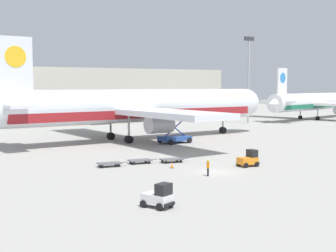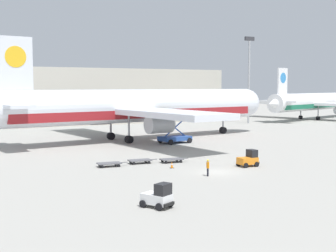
# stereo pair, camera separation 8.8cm
# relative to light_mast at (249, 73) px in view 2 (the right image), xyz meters

# --- Properties ---
(ground_plane) EXTENTS (400.00, 400.00, 0.00)m
(ground_plane) POSITION_rel_light_mast_xyz_m (-45.66, -53.94, -12.88)
(ground_plane) COLOR #9E9B93
(terminal_building) EXTENTS (90.00, 18.20, 14.00)m
(terminal_building) POSITION_rel_light_mast_xyz_m (-45.57, 20.61, -5.89)
(terminal_building) COLOR #BCB7A8
(terminal_building) RESTS_ON ground_plane
(light_mast) EXTENTS (2.80, 0.50, 22.12)m
(light_mast) POSITION_rel_light_mast_xyz_m (0.00, 0.00, 0.00)
(light_mast) COLOR #9EA0A5
(light_mast) RESTS_ON ground_plane
(airplane_main) EXTENTS (57.92, 48.63, 17.00)m
(airplane_main) POSITION_rel_light_mast_xyz_m (-41.07, -21.38, -7.04)
(airplane_main) COLOR silver
(airplane_main) RESTS_ON ground_plane
(airplane_distant) EXTENTS (47.21, 40.41, 14.26)m
(airplane_distant) POSITION_rel_light_mast_xyz_m (25.73, 2.80, -7.98)
(airplane_distant) COLOR white
(airplane_distant) RESTS_ON ground_plane
(scissor_lift_loader) EXTENTS (5.54, 3.95, 4.66)m
(scissor_lift_loader) POSITION_rel_light_mast_xyz_m (-37.03, -28.33, -11.05)
(scissor_lift_loader) COLOR #284C99
(scissor_lift_loader) RESTS_ON ground_plane
(baggage_tug_foreground) EXTENTS (2.45, 2.81, 2.00)m
(baggage_tug_foreground) POSITION_rel_light_mast_xyz_m (-58.21, -64.61, -12.00)
(baggage_tug_foreground) COLOR silver
(baggage_tug_foreground) RESTS_ON ground_plane
(baggage_tug_mid) EXTENTS (2.47, 1.66, 2.00)m
(baggage_tug_mid) POSITION_rel_light_mast_xyz_m (-40.12, -52.58, -12.00)
(baggage_tug_mid) COLOR orange
(baggage_tug_mid) RESTS_ON ground_plane
(baggage_dolly_lead) EXTENTS (3.76, 1.77, 0.48)m
(baggage_dolly_lead) POSITION_rel_light_mast_xyz_m (-55.01, -45.08, -12.49)
(baggage_dolly_lead) COLOR #56565B
(baggage_dolly_lead) RESTS_ON ground_plane
(baggage_dolly_second) EXTENTS (3.76, 1.77, 0.48)m
(baggage_dolly_second) POSITION_rel_light_mast_xyz_m (-50.82, -44.66, -12.49)
(baggage_dolly_second) COLOR #56565B
(baggage_dolly_second) RESTS_ON ground_plane
(baggage_dolly_third) EXTENTS (3.76, 1.77, 0.48)m
(baggage_dolly_third) POSITION_rel_light_mast_xyz_m (-46.95, -45.78, -12.49)
(baggage_dolly_third) COLOR #56565B
(baggage_dolly_third) RESTS_ON ground_plane
(ground_crew_near) EXTENTS (0.31, 0.55, 1.81)m
(ground_crew_near) POSITION_rel_light_mast_xyz_m (-47.75, -55.46, -11.81)
(ground_crew_near) COLOR black
(ground_crew_near) RESTS_ON ground_plane
(traffic_cone_near) EXTENTS (0.40, 0.40, 0.75)m
(traffic_cone_near) POSITION_rel_light_mast_xyz_m (-48.83, -49.34, -12.51)
(traffic_cone_near) COLOR black
(traffic_cone_near) RESTS_ON ground_plane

